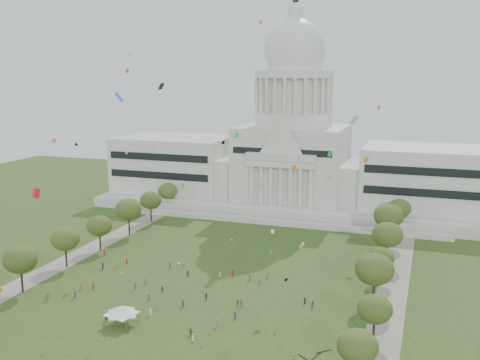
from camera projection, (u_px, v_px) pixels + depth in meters
The scene contains 32 objects.
ground at pixel (180, 310), 136.39m from camera, with size 400.00×400.00×0.00m, color #31471A.
capitol at pixel (293, 155), 237.57m from camera, with size 160.00×64.50×91.30m.
path_left at pixel (83, 253), 179.54m from camera, with size 8.00×160.00×0.04m, color gray.
path_right at pixel (392, 290), 148.92m from camera, with size 8.00×160.00×0.04m, color gray.
row_tree_r_0 at pixel (358, 346), 102.39m from camera, with size 7.67×7.67×10.91m.
row_tree_l_1 at pixel (20, 259), 145.98m from camera, with size 8.86×8.86×12.59m.
row_tree_r_1 at pixel (375, 309), 118.56m from camera, with size 7.58×7.58×10.78m.
row_tree_l_2 at pixel (65, 239), 165.19m from camera, with size 8.42×8.42×11.97m.
row_tree_r_2 at pixel (374, 269), 136.64m from camera, with size 9.55×9.55×13.58m.
row_tree_l_3 at pixel (99, 226), 180.36m from camera, with size 8.12×8.12×11.55m.
row_tree_r_3 at pixel (381, 258), 152.88m from camera, with size 7.01×7.01×9.98m.
row_tree_l_4 at pixel (129, 209), 197.31m from camera, with size 9.29×9.29×13.21m.
row_tree_r_4 at pixel (388, 235), 166.79m from camera, with size 9.19×9.19×13.06m.
row_tree_l_5 at pixel (151, 200), 215.12m from camera, with size 8.33×8.33×11.85m.
row_tree_r_5 at pixel (389, 216), 185.78m from camera, with size 9.82×9.82×13.96m.
row_tree_l_6 at pixel (168, 191), 232.50m from camera, with size 8.19×8.19×11.64m.
row_tree_r_6 at pixel (399, 208), 201.91m from camera, with size 8.42×8.42×11.97m.
big_bare_tree at pixel (311, 357), 96.62m from camera, with size 6.00×5.00×12.80m.
event_tent at pixel (122, 310), 128.02m from camera, with size 9.95×9.95×4.69m.
person_0 at pixel (305, 300), 140.18m from camera, with size 0.78×0.51×1.60m, color #26262B.
person_2 at pixel (313, 305), 137.45m from camera, with size 0.86×0.53×1.78m, color #4C4C51.
person_3 at pixel (241, 303), 138.08m from camera, with size 1.21×0.62×1.87m, color #B21E1E.
person_4 at pixel (206, 296), 142.47m from camera, with size 1.13×0.61×1.92m, color #26262B.
person_5 at pixel (183, 304), 137.80m from camera, with size 1.86×0.73×2.00m, color #994C8C.
person_6 at pixel (193, 338), 120.51m from camera, with size 0.81×0.53×1.66m, color silver.
person_7 at pixel (106, 318), 129.99m from camera, with size 0.72×0.52×1.96m, color navy.
person_8 at pixel (162, 289), 147.53m from camera, with size 0.77×0.48×1.59m, color navy.
person_9 at pixel (217, 323), 127.28m from camera, with size 1.21×0.62×1.87m, color #994C8C.
person_10 at pixel (238, 303), 138.76m from camera, with size 0.97×0.53×1.66m, color #994C8C.
person_11 at pixel (191, 332), 123.10m from camera, with size 1.59×0.63×1.72m, color #33723F.
distant_crowd at pixel (147, 281), 153.09m from camera, with size 54.74×36.46×1.90m.
kite_swarm at pixel (211, 163), 137.07m from camera, with size 76.43×101.70×63.42m.
Camera 1 is at (55.36, -116.13, 57.17)m, focal length 42.00 mm.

